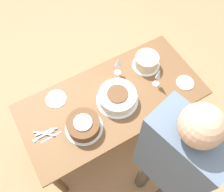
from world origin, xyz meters
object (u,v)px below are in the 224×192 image
wine_glass_near (158,75)px  wine_glass_far (118,63)px  person_cutting (171,163)px  cake_center_white (117,97)px  cake_front_chocolate (84,125)px  cake_back_decorated (147,61)px

wine_glass_near → wine_glass_far: wine_glass_near is taller
person_cutting → wine_glass_far: bearing=-24.5°
cake_center_white → person_cutting: size_ratio=0.20×
cake_center_white → person_cutting: bearing=-92.0°
cake_center_white → cake_front_chocolate: (-0.35, -0.08, 0.00)m
cake_front_chocolate → wine_glass_far: bearing=32.9°
cake_back_decorated → wine_glass_near: (-0.03, -0.20, 0.08)m
cake_back_decorated → wine_glass_near: 0.22m
wine_glass_near → person_cutting: (-0.39, -0.64, 0.17)m
cake_front_chocolate → cake_back_decorated: size_ratio=1.21×
wine_glass_far → cake_back_decorated: bearing=-12.3°
cake_front_chocolate → person_cutting: (0.32, -0.59, 0.25)m
cake_center_white → wine_glass_far: wine_glass_far is taller
person_cutting → cake_front_chocolate: bearing=14.7°
cake_back_decorated → wine_glass_far: wine_glass_far is taller
wine_glass_near → wine_glass_far: bearing=130.8°
wine_glass_near → person_cutting: 0.77m
cake_front_chocolate → person_cutting: person_cutting is taller
cake_front_chocolate → person_cutting: size_ratio=0.17×
wine_glass_near → cake_front_chocolate: bearing=-175.6°
wine_glass_near → wine_glass_far: (-0.23, 0.26, 0.01)m
cake_back_decorated → cake_center_white: bearing=-156.2°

